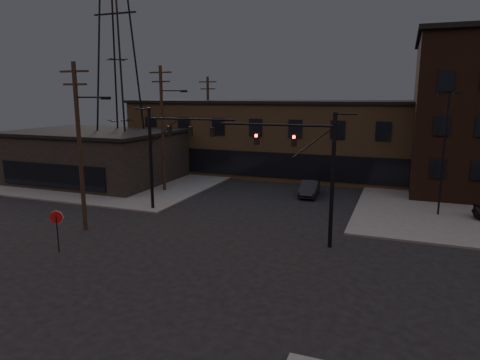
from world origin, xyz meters
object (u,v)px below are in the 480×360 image
Objects in this scene: stop_sign at (57,222)px; car_crossing at (309,188)px; traffic_signal_near at (313,165)px; traffic_signal_far at (165,147)px.

stop_sign is 21.85m from car_crossing.
traffic_signal_near is 3.23× the size of stop_sign.
traffic_signal_near is at bearing -16.17° from traffic_signal_far.
stop_sign is at bearing -123.18° from car_crossing.
car_crossing is (10.62, 19.06, -1.15)m from stop_sign.
car_crossing is at bearing 60.86° from stop_sign.
traffic_signal_far is 1.90× the size of car_crossing.
traffic_signal_far is (-12.07, 3.50, 0.08)m from traffic_signal_near.
traffic_signal_near is 1.00× the size of traffic_signal_far.
stop_sign is (-13.36, -6.49, -3.09)m from traffic_signal_near.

